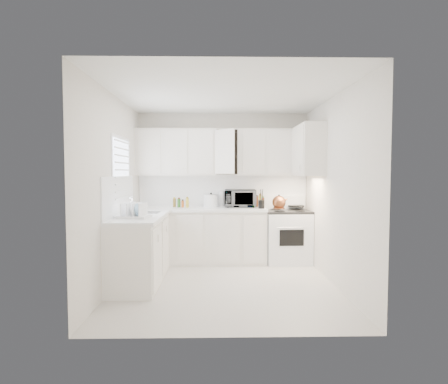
{
  "coord_description": "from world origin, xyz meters",
  "views": [
    {
      "loc": [
        -0.12,
        -4.97,
        1.56
      ],
      "look_at": [
        0.0,
        0.7,
        1.25
      ],
      "focal_mm": 29.42,
      "sensor_mm": 36.0,
      "label": 1
    }
  ],
  "objects_px": {
    "dish_rack": "(133,209)",
    "tea_kettle": "(279,201)",
    "rice_cooker": "(211,200)",
    "utensil_crock": "(261,198)",
    "stove": "(288,229)",
    "microwave": "(240,196)"
  },
  "relations": [
    {
      "from": "tea_kettle",
      "to": "rice_cooker",
      "type": "relative_size",
      "value": 1.12
    },
    {
      "from": "rice_cooker",
      "to": "utensil_crock",
      "type": "relative_size",
      "value": 0.74
    },
    {
      "from": "utensil_crock",
      "to": "tea_kettle",
      "type": "bearing_deg",
      "value": 2.94
    },
    {
      "from": "stove",
      "to": "rice_cooker",
      "type": "height_order",
      "value": "rice_cooker"
    },
    {
      "from": "utensil_crock",
      "to": "dish_rack",
      "type": "xyz_separation_m",
      "value": [
        -1.86,
        -1.19,
        -0.05
      ]
    },
    {
      "from": "rice_cooker",
      "to": "dish_rack",
      "type": "distance_m",
      "value": 1.81
    },
    {
      "from": "dish_rack",
      "to": "microwave",
      "type": "bearing_deg",
      "value": 54.67
    },
    {
      "from": "stove",
      "to": "rice_cooker",
      "type": "relative_size",
      "value": 4.59
    },
    {
      "from": "tea_kettle",
      "to": "dish_rack",
      "type": "relative_size",
      "value": 0.67
    },
    {
      "from": "utensil_crock",
      "to": "stove",
      "type": "bearing_deg",
      "value": 20.19
    },
    {
      "from": "stove",
      "to": "dish_rack",
      "type": "relative_size",
      "value": 2.74
    },
    {
      "from": "microwave",
      "to": "rice_cooker",
      "type": "xyz_separation_m",
      "value": [
        -0.51,
        0.0,
        -0.06
      ]
    },
    {
      "from": "microwave",
      "to": "stove",
      "type": "bearing_deg",
      "value": -8.2
    },
    {
      "from": "stove",
      "to": "utensil_crock",
      "type": "xyz_separation_m",
      "value": [
        -0.48,
        -0.18,
        0.54
      ]
    },
    {
      "from": "rice_cooker",
      "to": "dish_rack",
      "type": "bearing_deg",
      "value": -142.74
    },
    {
      "from": "microwave",
      "to": "rice_cooker",
      "type": "bearing_deg",
      "value": -179.56
    },
    {
      "from": "stove",
      "to": "microwave",
      "type": "height_order",
      "value": "microwave"
    },
    {
      "from": "dish_rack",
      "to": "tea_kettle",
      "type": "bearing_deg",
      "value": 39.46
    },
    {
      "from": "rice_cooker",
      "to": "dish_rack",
      "type": "relative_size",
      "value": 0.6
    },
    {
      "from": "tea_kettle",
      "to": "dish_rack",
      "type": "height_order",
      "value": "tea_kettle"
    },
    {
      "from": "stove",
      "to": "dish_rack",
      "type": "height_order",
      "value": "dish_rack"
    },
    {
      "from": "microwave",
      "to": "utensil_crock",
      "type": "relative_size",
      "value": 1.6
    }
  ]
}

